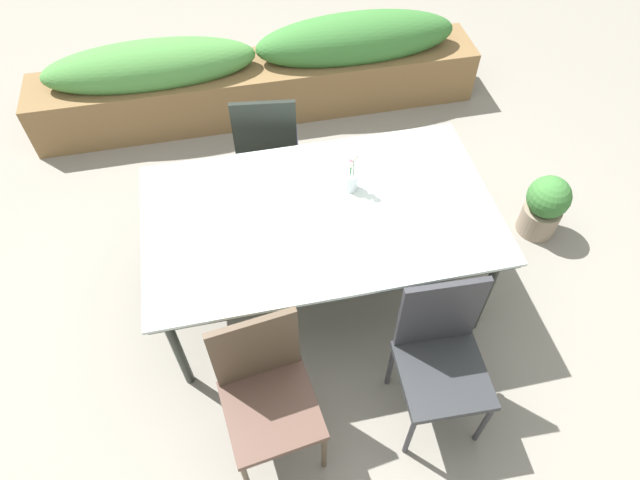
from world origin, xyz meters
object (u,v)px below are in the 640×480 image
Objects in this scene: flower_vase at (352,177)px; planter_box at (260,73)px; chair_near_left at (265,388)px; chair_far_side at (267,142)px; chair_near_right at (441,352)px; dining_table at (320,218)px; potted_plant at (545,206)px.

planter_box is (-0.30, 1.73, -0.47)m from flower_vase.
chair_far_side is at bearing -106.16° from chair_near_left.
chair_near_left is (-0.26, -1.66, -0.03)m from chair_far_side.
chair_near_right is 0.99× the size of chair_far_side.
chair_near_left is 0.26× the size of planter_box.
flower_vase is (-0.22, 0.97, 0.30)m from chair_near_right.
flower_vase is (0.39, -0.69, 0.28)m from chair_far_side.
dining_table is at bearing -60.23° from chair_near_right.
flower_vase is 0.07× the size of planter_box.
chair_far_side is at bearing 119.09° from flower_vase.
chair_far_side is 1.68m from chair_near_left.
flower_vase reaches higher than planter_box.
chair_near_right is (0.43, -0.83, -0.16)m from dining_table.
chair_near_left is (-0.87, -0.00, -0.01)m from chair_near_right.
flower_vase is at bearing -74.60° from chair_near_right.
chair_far_side reaches higher than planter_box.
dining_table is at bearing -145.92° from flower_vase.
planter_box is 7.58× the size of potted_plant.
chair_near_left reaches higher than dining_table.
chair_far_side is 0.84m from flower_vase.
chair_near_right is 1.77m from chair_far_side.
chair_far_side is 3.65× the size of flower_vase.
potted_plant is (1.36, 0.04, -0.59)m from flower_vase.
planter_box is at bearing -76.66° from chair_near_right.
chair_near_right reaches higher than potted_plant.
dining_table is 1.99× the size of chair_far_side.
chair_near_left is (-0.44, -0.83, -0.17)m from dining_table.
flower_vase reaches higher than chair_near_left.
planter_box is (-0.10, 1.87, -0.33)m from dining_table.
chair_near_right is 1.54m from potted_plant.
potted_plant is at bearing -160.74° from chair_near_left.
chair_near_right is at bearing -138.54° from potted_plant.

